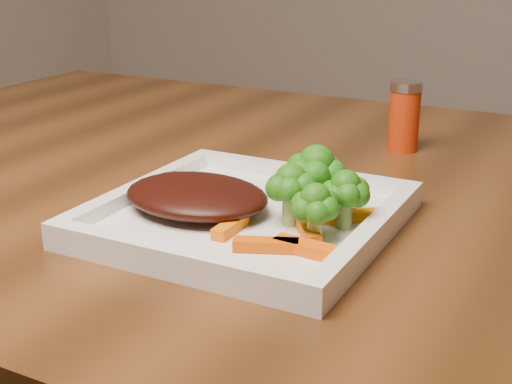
% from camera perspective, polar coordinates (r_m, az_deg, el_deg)
% --- Properties ---
extents(plate, '(0.27, 0.27, 0.01)m').
position_cam_1_polar(plate, '(0.69, -0.73, -2.29)').
color(plate, white).
rests_on(plate, dining_table).
extents(steak, '(0.16, 0.12, 0.03)m').
position_cam_1_polar(steak, '(0.70, -4.78, -0.28)').
color(steak, '#340C07').
rests_on(steak, plate).
extents(broccoli_0, '(0.08, 0.08, 0.07)m').
position_cam_1_polar(broccoli_0, '(0.68, 4.84, 1.01)').
color(broccoli_0, '#316010').
rests_on(broccoli_0, plate).
extents(broccoli_1, '(0.06, 0.06, 0.06)m').
position_cam_1_polar(broccoli_1, '(0.65, 7.16, -0.19)').
color(broccoli_1, '#2C6A11').
rests_on(broccoli_1, plate).
extents(broccoli_2, '(0.06, 0.06, 0.06)m').
position_cam_1_polar(broccoli_2, '(0.62, 4.76, -1.37)').
color(broccoli_2, '#336310').
rests_on(broccoli_2, plate).
extents(broccoli_3, '(0.06, 0.06, 0.06)m').
position_cam_1_polar(broccoli_3, '(0.66, 2.80, -0.08)').
color(broccoli_3, '#337613').
rests_on(broccoli_3, plate).
extents(carrot_0, '(0.06, 0.04, 0.01)m').
position_cam_1_polar(carrot_0, '(0.61, 0.79, -4.25)').
color(carrot_0, '#D94F03').
rests_on(carrot_0, plate).
extents(carrot_1, '(0.06, 0.02, 0.01)m').
position_cam_1_polar(carrot_1, '(0.60, 4.26, -4.52)').
color(carrot_1, '#F15603').
rests_on(carrot_1, plate).
extents(carrot_2, '(0.01, 0.05, 0.01)m').
position_cam_1_polar(carrot_2, '(0.65, -2.06, -2.78)').
color(carrot_2, '#FF6C04').
rests_on(carrot_2, plate).
extents(carrot_3, '(0.05, 0.04, 0.01)m').
position_cam_1_polar(carrot_3, '(0.68, 8.17, -1.84)').
color(carrot_3, orange).
rests_on(carrot_3, plate).
extents(carrot_5, '(0.04, 0.05, 0.01)m').
position_cam_1_polar(carrot_5, '(0.64, 4.23, -3.17)').
color(carrot_5, orange).
rests_on(carrot_5, plate).
extents(carrot_6, '(0.06, 0.02, 0.01)m').
position_cam_1_polar(carrot_6, '(0.68, 4.85, -1.79)').
color(carrot_6, orange).
rests_on(carrot_6, plate).
extents(spice_shaker, '(0.05, 0.05, 0.09)m').
position_cam_1_polar(spice_shaker, '(0.96, 11.78, 5.95)').
color(spice_shaker, '#B72C0A').
rests_on(spice_shaker, dining_table).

